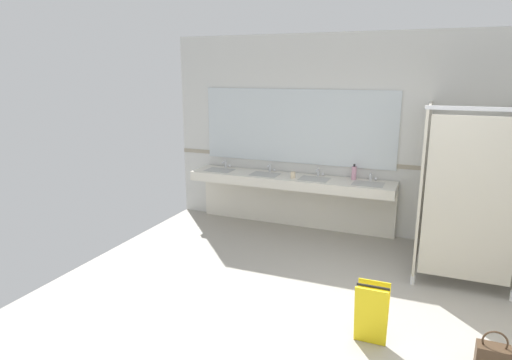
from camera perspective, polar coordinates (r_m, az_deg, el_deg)
ground_plane at (r=4.25m, az=14.39°, el=-21.11°), size 7.19×6.47×0.10m
wall_back at (r=6.56m, az=19.04°, el=5.02°), size 7.19×0.12×2.88m
wall_back_tile_band at (r=6.56m, az=18.73°, el=1.58°), size 7.19×0.01×0.06m
vanity_counter at (r=6.75m, az=4.51°, el=-1.19°), size 3.06×0.56×0.95m
mirror_panel at (r=6.76m, az=5.19°, el=6.81°), size 2.96×0.02×1.11m
handbag at (r=4.27m, az=28.00°, el=-19.46°), size 0.25×0.15×0.37m
soap_dispenser at (r=6.54m, az=12.41°, el=0.91°), size 0.07×0.07×0.22m
paper_cup at (r=6.50m, az=4.74°, el=0.65°), size 0.07×0.07×0.09m
wet_floor_sign at (r=4.20m, az=14.52°, el=-16.16°), size 0.28×0.19×0.56m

